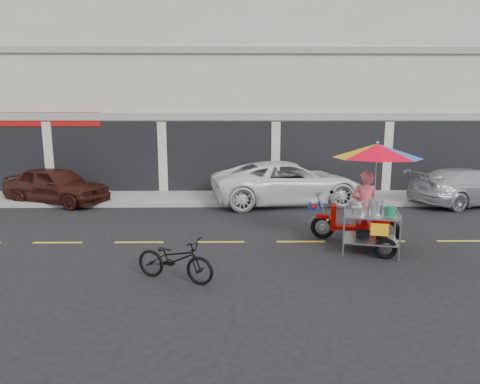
{
  "coord_description": "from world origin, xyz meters",
  "views": [
    {
      "loc": [
        -1.64,
        -9.53,
        2.98
      ],
      "look_at": [
        -1.5,
        0.6,
        1.15
      ],
      "focal_mm": 30.0,
      "sensor_mm": 36.0,
      "label": 1
    }
  ],
  "objects_px": {
    "white_pickup": "(288,182)",
    "food_vendor_rig": "(370,181)",
    "maroon_sedan": "(56,185)",
    "silver_pickup": "(470,187)",
    "near_bicycle": "(175,259)"
  },
  "relations": [
    {
      "from": "maroon_sedan",
      "to": "white_pickup",
      "type": "height_order",
      "value": "white_pickup"
    },
    {
      "from": "silver_pickup",
      "to": "near_bicycle",
      "type": "bearing_deg",
      "value": 108.7
    },
    {
      "from": "silver_pickup",
      "to": "food_vendor_rig",
      "type": "distance_m",
      "value": 7.13
    },
    {
      "from": "maroon_sedan",
      "to": "silver_pickup",
      "type": "height_order",
      "value": "maroon_sedan"
    },
    {
      "from": "near_bicycle",
      "to": "silver_pickup",
      "type": "bearing_deg",
      "value": -32.42
    },
    {
      "from": "silver_pickup",
      "to": "near_bicycle",
      "type": "distance_m",
      "value": 11.58
    },
    {
      "from": "food_vendor_rig",
      "to": "maroon_sedan",
      "type": "bearing_deg",
      "value": 166.97
    },
    {
      "from": "near_bicycle",
      "to": "food_vendor_rig",
      "type": "distance_m",
      "value": 4.8
    },
    {
      "from": "white_pickup",
      "to": "food_vendor_rig",
      "type": "height_order",
      "value": "food_vendor_rig"
    },
    {
      "from": "white_pickup",
      "to": "silver_pickup",
      "type": "height_order",
      "value": "white_pickup"
    },
    {
      "from": "near_bicycle",
      "to": "maroon_sedan",
      "type": "bearing_deg",
      "value": 58.87
    },
    {
      "from": "white_pickup",
      "to": "food_vendor_rig",
      "type": "distance_m",
      "value": 5.36
    },
    {
      "from": "food_vendor_rig",
      "to": "silver_pickup",
      "type": "bearing_deg",
      "value": 58.23
    },
    {
      "from": "near_bicycle",
      "to": "food_vendor_rig",
      "type": "bearing_deg",
      "value": -43.63
    },
    {
      "from": "maroon_sedan",
      "to": "silver_pickup",
      "type": "distance_m",
      "value": 14.71
    }
  ]
}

